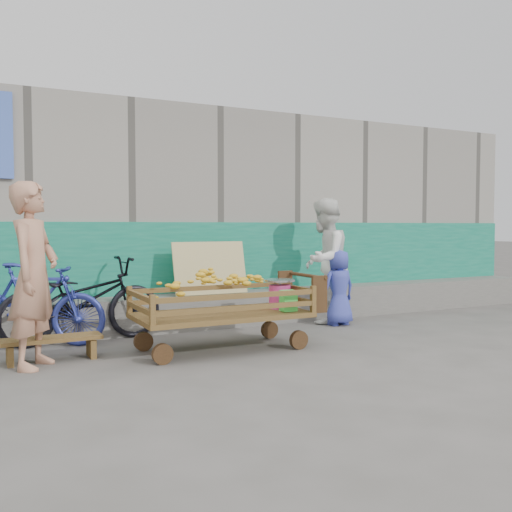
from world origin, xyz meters
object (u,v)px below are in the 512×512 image
woman (324,261)px  child (339,288)px  bicycle_blue (35,305)px  bicycle_dark (82,300)px  bench (52,343)px  vendor_man (34,275)px  banana_cart (219,297)px

woman → child: size_ratio=1.69×
child → bicycle_blue: (-3.84, 0.37, -0.04)m
bicycle_dark → bicycle_blue: size_ratio=1.20×
woman → bench: bearing=-26.5°
vendor_man → bicycle_blue: vendor_man is taller
child → bicycle_blue: size_ratio=0.65×
woman → child: 0.45m
bicycle_dark → bicycle_blue: bicycle_dark is taller
bicycle_dark → bench: bearing=146.0°
woman → child: woman is taller
child → bench: bearing=2.7°
bench → vendor_man: vendor_man is taller
bicycle_blue → child: bearing=-70.6°
bench → bicycle_blue: 0.85m
banana_cart → child: size_ratio=1.98×
child → banana_cart: bearing=15.7°
banana_cart → woman: 2.27m
banana_cart → bicycle_blue: bearing=147.8°
child → bicycle_blue: bearing=-9.2°
woman → bicycle_blue: (-3.78, 0.11, -0.40)m
child → bicycle_dark: bearing=-10.1°
vendor_man → woman: (3.87, 0.89, -0.02)m
banana_cart → bicycle_blue: 2.08m
banana_cart → bench: 1.76m
banana_cart → vendor_man: bearing=176.6°
vendor_man → woman: bearing=-47.2°
vendor_man → bicycle_dark: (0.61, 0.99, -0.39)m
banana_cart → child: 2.21m
vendor_man → child: 4.00m
banana_cart → bench: size_ratio=2.10×
bench → vendor_man: 0.75m
bench → woman: woman is taller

